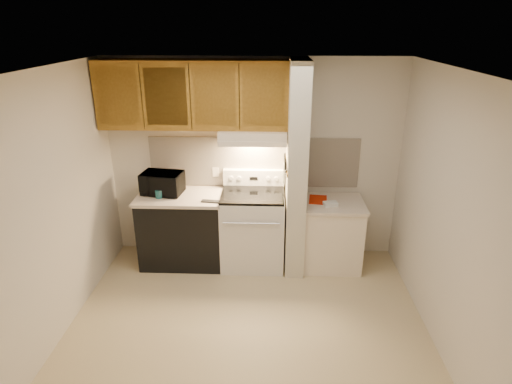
{
  "coord_description": "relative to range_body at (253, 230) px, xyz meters",
  "views": [
    {
      "loc": [
        0.22,
        -3.58,
        2.86
      ],
      "look_at": [
        0.06,
        0.75,
        1.13
      ],
      "focal_mm": 30.0,
      "sensor_mm": 36.0,
      "label": 1
    }
  ],
  "objects": [
    {
      "name": "range_backguard",
      "position": [
        0.0,
        0.28,
        0.59
      ],
      "size": [
        0.76,
        0.08,
        0.2
      ],
      "primitive_type": "cube",
      "color": "silver",
      "rests_on": "range_body"
    },
    {
      "name": "right_cab_base",
      "position": [
        0.97,
        -0.01,
        -0.06
      ],
      "size": [
        0.7,
        0.6,
        0.81
      ],
      "primitive_type": "cube",
      "color": "#F3E2C9",
      "rests_on": "floor"
    },
    {
      "name": "range_knob_right_inner",
      "position": [
        0.18,
        0.24,
        0.59
      ],
      "size": [
        0.05,
        0.02,
        0.05
      ],
      "primitive_type": "cylinder",
      "rotation": [
        1.57,
        0.0,
        0.0
      ],
      "color": "silver",
      "rests_on": "range_backguard"
    },
    {
      "name": "backsplash",
      "position": [
        0.0,
        0.33,
        0.78
      ],
      "size": [
        2.6,
        0.02,
        0.63
      ],
      "primitive_type": "cube",
      "color": "#F7E6D0",
      "rests_on": "wall_back"
    },
    {
      "name": "left_countertop",
      "position": [
        -0.88,
        0.01,
        0.43
      ],
      "size": [
        1.04,
        0.67,
        0.04
      ],
      "primitive_type": "cube",
      "color": "beige",
      "rests_on": "dishwasher_front"
    },
    {
      "name": "range_display",
      "position": [
        0.0,
        0.24,
        0.59
      ],
      "size": [
        0.1,
        0.01,
        0.04
      ],
      "primitive_type": "cube",
      "color": "black",
      "rests_on": "range_backguard"
    },
    {
      "name": "spoon_rest",
      "position": [
        -0.48,
        -0.19,
        0.46
      ],
      "size": [
        0.23,
        0.09,
        0.01
      ],
      "primitive_type": "cube",
      "rotation": [
        0.0,
        0.0,
        -0.11
      ],
      "color": "black",
      "rests_on": "left_countertop"
    },
    {
      "name": "red_folder",
      "position": [
        0.79,
        0.06,
        0.39
      ],
      "size": [
        0.24,
        0.31,
        0.01
      ],
      "primitive_type": "cube",
      "rotation": [
        0.0,
        0.0,
        -0.11
      ],
      "color": "#B21F05",
      "rests_on": "right_countertop"
    },
    {
      "name": "cab_door_d",
      "position": [
        0.13,
        0.01,
        1.62
      ],
      "size": [
        0.46,
        0.01,
        0.63
      ],
      "primitive_type": "cube",
      "color": "#90631E",
      "rests_on": "upper_cabinets"
    },
    {
      "name": "wall_right",
      "position": [
        1.8,
        -1.16,
        0.79
      ],
      "size": [
        0.02,
        3.0,
        2.5
      ],
      "primitive_type": "cube",
      "color": "beige",
      "rests_on": "floor"
    },
    {
      "name": "partition_pillar",
      "position": [
        0.51,
        -0.01,
        0.79
      ],
      "size": [
        0.22,
        0.7,
        2.5
      ],
      "primitive_type": "cube",
      "color": "beige",
      "rests_on": "floor"
    },
    {
      "name": "microwave",
      "position": [
        -1.1,
        0.05,
        0.58
      ],
      "size": [
        0.52,
        0.39,
        0.26
      ],
      "primitive_type": "imported",
      "rotation": [
        0.0,
        0.0,
        -0.14
      ],
      "color": "black",
      "rests_on": "left_countertop"
    },
    {
      "name": "oven_mitt",
      "position": [
        0.38,
        0.17,
        0.69
      ],
      "size": [
        0.03,
        0.1,
        0.24
      ],
      "primitive_type": "cube",
      "color": "gray",
      "rests_on": "partition_pillar"
    },
    {
      "name": "white_box",
      "position": [
        0.92,
        -0.11,
        0.41
      ],
      "size": [
        0.18,
        0.14,
        0.04
      ],
      "primitive_type": "cube",
      "rotation": [
        0.0,
        0.0,
        0.22
      ],
      "color": "white",
      "rests_on": "right_countertop"
    },
    {
      "name": "wall_back",
      "position": [
        0.0,
        0.34,
        0.79
      ],
      "size": [
        3.6,
        2.5,
        0.02
      ],
      "primitive_type": "cube",
      "rotation": [
        1.57,
        0.0,
        0.0
      ],
      "color": "beige",
      "rests_on": "floor"
    },
    {
      "name": "knife_handle_d",
      "position": [
        0.38,
        0.03,
        0.91
      ],
      "size": [
        0.02,
        0.02,
        0.1
      ],
      "primitive_type": "cylinder",
      "color": "black",
      "rests_on": "knife_strip"
    },
    {
      "name": "knife_handle_e",
      "position": [
        0.38,
        0.11,
        0.91
      ],
      "size": [
        0.02,
        0.02,
        0.1
      ],
      "primitive_type": "cylinder",
      "color": "black",
      "rests_on": "knife_strip"
    },
    {
      "name": "pillar_trim",
      "position": [
        0.39,
        -0.01,
        0.84
      ],
      "size": [
        0.01,
        0.7,
        0.04
      ],
      "primitive_type": "cube",
      "color": "#90631E",
      "rests_on": "partition_pillar"
    },
    {
      "name": "knife_blade_e",
      "position": [
        0.38,
        0.1,
        0.75
      ],
      "size": [
        0.01,
        0.04,
        0.18
      ],
      "primitive_type": "cube",
      "color": "silver",
      "rests_on": "knife_strip"
    },
    {
      "name": "knife_blade_b",
      "position": [
        0.38,
        -0.13,
        0.75
      ],
      "size": [
        0.01,
        0.04,
        0.18
      ],
      "primitive_type": "cube",
      "color": "silver",
      "rests_on": "knife_strip"
    },
    {
      "name": "cab_gap_b",
      "position": [
        -0.69,
        0.01,
        1.62
      ],
      "size": [
        0.01,
        0.01,
        0.73
      ],
      "primitive_type": "cube",
      "color": "black",
      "rests_on": "upper_cabinets"
    },
    {
      "name": "outlet",
      "position": [
        -0.48,
        0.32,
        0.64
      ],
      "size": [
        0.08,
        0.01,
        0.12
      ],
      "primitive_type": "cube",
      "color": "#F3E2C9",
      "rests_on": "backsplash"
    },
    {
      "name": "cab_door_b",
      "position": [
        -0.96,
        0.01,
        1.62
      ],
      "size": [
        0.46,
        0.01,
        0.63
      ],
      "primitive_type": "cube",
      "color": "#90631E",
      "rests_on": "upper_cabinets"
    },
    {
      "name": "range_body",
      "position": [
        0.0,
        0.0,
        0.0
      ],
      "size": [
        0.76,
        0.65,
        0.92
      ],
      "primitive_type": "cube",
      "color": "silver",
      "rests_on": "floor"
    },
    {
      "name": "range_knob_right_outer",
      "position": [
        0.28,
        0.24,
        0.59
      ],
      "size": [
        0.05,
        0.02,
        0.05
      ],
      "primitive_type": "cylinder",
      "rotation": [
        1.57,
        0.0,
        0.0
      ],
      "color": "silver",
      "rests_on": "range_backguard"
    },
    {
      "name": "teal_jar",
      "position": [
        -1.11,
        -0.09,
        0.5
      ],
      "size": [
        0.11,
        0.11,
        0.1
      ],
      "primitive_type": "cylinder",
      "rotation": [
        0.0,
        0.0,
        -0.24
      ],
      "color": "#1C565A",
      "rests_on": "left_countertop"
    },
    {
      "name": "dishwasher_front",
      "position": [
        -0.88,
        0.01,
        -0.03
      ],
      "size": [
        1.0,
        0.63,
        0.87
      ],
      "primitive_type": "cube",
      "color": "black",
      "rests_on": "floor"
    },
    {
      "name": "knife_blade_c",
      "position": [
        0.38,
        -0.06,
        0.74
      ],
      "size": [
        0.01,
        0.04,
        0.2
      ],
      "primitive_type": "cube",
      "color": "silver",
      "rests_on": "knife_strip"
    },
    {
      "name": "knife_blade_d",
      "position": [
        0.38,
        0.02,
        0.76
      ],
      "size": [
        0.01,
        0.04,
        0.16
      ],
      "primitive_type": "cube",
      "color": "silver",
      "rests_on": "knife_strip"
    },
    {
      "name": "wall_left",
      "position": [
        -1.8,
        -1.16,
        0.79
      ],
      "size": [
        0.02,
        3.0,
        2.5
      ],
      "primitive_type": "cube",
      "color": "beige",
      "rests_on": "floor"
    },
    {
      "name": "cab_door_c",
      "position": [
        -0.42,
        0.01,
        1.62
      ],
      "size": [
        0.46,
        0.01,
        0.63
      ],
      "primitive_type": "cube",
      "color": "#90631E",
      "rests_on": "upper_cabinets"
    },
    {
      "name": "range_knob_left_inner",
      "position": [
        -0.18,
        0.24,
        0.59
      ],
      "size": [
        0.05,
        0.02,
        0.05
      ],
      "primitive_type": "cylinder",
      "rotation": [
        1.57,
        0.0,
        0.0
      ],
      "color": "silver",
      "rests_on": "range_backguard"
    },
    {
      "name": "knife_handle_b",
      "position": [
        0.38,
        -0.15,
        0.91
      ],
      "size": [
        0.02,
        0.02,
        0.1
      ],
      "primitive_type": "cylinder",
      "color": "black",
      "rests_on": "knife_strip"
    },
    {
      "name": "floor",
      "position": [
        0.0,
        -1.16,
        -0.46
      ],
      "size": [
        3.6,
        3.6,
        0.0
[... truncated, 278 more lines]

